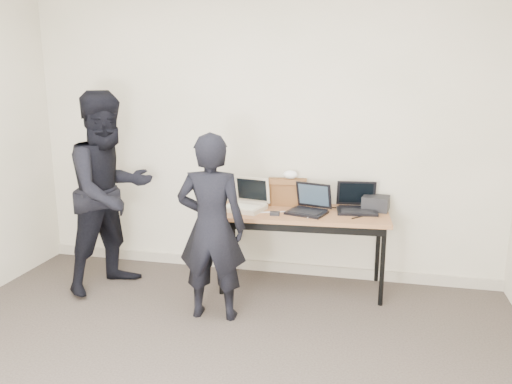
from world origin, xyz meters
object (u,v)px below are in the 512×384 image
(equipment_box, at_px, (376,203))
(person_observer, at_px, (110,192))
(person_typist, at_px, (212,228))
(leather_satchel, at_px, (287,191))
(laptop_right, at_px, (357,205))
(laptop_center, at_px, (309,206))
(desk, at_px, (303,218))
(laptop_beige, at_px, (246,203))

(equipment_box, xyz_separation_m, person_observer, (-2.31, -0.52, 0.10))
(person_typist, bearing_deg, equipment_box, -148.60)
(leather_satchel, distance_m, person_observer, 1.60)
(laptop_right, height_order, equipment_box, laptop_right)
(laptop_center, bearing_deg, desk, -170.24)
(laptop_center, bearing_deg, leather_satchel, 151.98)
(desk, relative_size, person_observer, 0.86)
(leather_satchel, height_order, person_observer, person_observer)
(laptop_beige, xyz_separation_m, laptop_center, (0.57, 0.02, 0.00))
(leather_satchel, xyz_separation_m, person_observer, (-1.50, -0.56, 0.04))
(laptop_center, xyz_separation_m, leather_satchel, (-0.24, 0.23, 0.07))
(laptop_center, distance_m, leather_satchel, 0.34)
(laptop_beige, xyz_separation_m, laptop_right, (0.97, 0.16, 0.00))
(desk, xyz_separation_m, equipment_box, (0.63, 0.19, 0.12))
(desk, distance_m, laptop_right, 0.50)
(leather_satchel, relative_size, person_typist, 0.25)
(laptop_center, bearing_deg, laptop_beige, -161.83)
(equipment_box, bearing_deg, leather_satchel, 177.47)
(leather_satchel, relative_size, equipment_box, 1.64)
(laptop_center, height_order, equipment_box, laptop_center)
(person_observer, bearing_deg, laptop_center, -52.00)
(laptop_beige, relative_size, equipment_box, 1.80)
(desk, xyz_separation_m, person_typist, (-0.62, -0.71, 0.08))
(laptop_right, xyz_separation_m, equipment_box, (0.17, 0.06, 0.01))
(person_observer, bearing_deg, equipment_box, -49.79)
(laptop_beige, distance_m, equipment_box, 1.16)
(equipment_box, bearing_deg, laptop_center, -160.84)
(laptop_right, xyz_separation_m, leather_satchel, (-0.64, 0.09, 0.07))
(leather_satchel, xyz_separation_m, person_typist, (-0.44, -0.94, -0.10))
(laptop_center, relative_size, person_typist, 0.27)
(laptop_beige, relative_size, person_typist, 0.27)
(equipment_box, distance_m, person_typist, 1.54)
(desk, distance_m, leather_satchel, 0.34)
(laptop_center, bearing_deg, person_typist, -117.27)
(laptop_center, relative_size, leather_satchel, 1.08)
(laptop_beige, height_order, laptop_center, laptop_beige)
(laptop_beige, xyz_separation_m, person_observer, (-1.17, -0.31, 0.11))
(laptop_beige, xyz_separation_m, equipment_box, (1.14, 0.21, 0.01))
(desk, bearing_deg, laptop_right, 12.90)
(laptop_center, distance_m, equipment_box, 0.61)
(laptop_right, bearing_deg, laptop_center, -166.94)
(person_typist, distance_m, person_observer, 1.14)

